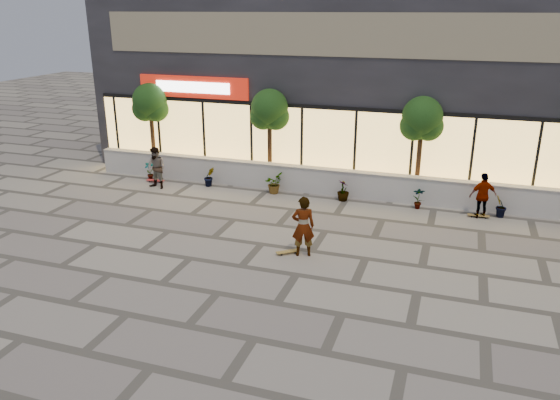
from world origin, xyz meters
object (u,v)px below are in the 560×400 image
(tree_mideast, at_px, (422,121))
(skateboard_left, at_px, (155,180))
(tree_west, at_px, (150,105))
(skater_right_near, at_px, (483,196))
(skateboard_right_near, at_px, (479,216))
(tree_midwest, at_px, (270,112))
(skateboard_center, at_px, (288,252))
(skater_center, at_px, (303,226))
(skater_left, at_px, (156,168))

(tree_mideast, bearing_deg, skateboard_left, -171.95)
(tree_west, distance_m, skateboard_left, 3.39)
(skater_right_near, bearing_deg, skateboard_right_near, -3.00)
(tree_midwest, bearing_deg, skateboard_center, -66.14)
(tree_mideast, xyz_separation_m, skateboard_center, (-3.13, -6.48, -2.91))
(tree_west, height_order, skateboard_center, tree_west)
(tree_west, distance_m, skateboard_right_near, 14.19)
(tree_west, bearing_deg, skateboard_right_near, -6.20)
(skater_center, xyz_separation_m, skater_left, (-7.40, 4.24, -0.07))
(tree_west, bearing_deg, skateboard_left, -59.18)
(skater_center, bearing_deg, skateboard_right_near, -156.05)
(tree_mideast, height_order, skateboard_center, tree_mideast)
(tree_west, xyz_separation_m, skater_left, (1.41, -2.18, -2.14))
(skater_left, bearing_deg, skateboard_right_near, 14.29)
(tree_midwest, xyz_separation_m, tree_mideast, (6.00, 0.00, 0.00))
(skater_right_near, bearing_deg, skater_center, 22.41)
(tree_mideast, height_order, skateboard_left, tree_mideast)
(skateboard_right_near, bearing_deg, skater_center, -136.76)
(tree_midwest, height_order, skater_left, tree_midwest)
(skateboard_center, bearing_deg, tree_west, 104.31)
(tree_west, bearing_deg, skater_center, -36.05)
(skater_left, bearing_deg, tree_mideast, 23.35)
(skater_left, height_order, skater_right_near, skater_left)
(tree_midwest, xyz_separation_m, skater_right_near, (8.37, -1.48, -2.17))
(skateboard_left, height_order, skateboard_right_near, skateboard_left)
(tree_midwest, distance_m, skateboard_right_near, 8.93)
(tree_west, xyz_separation_m, skateboard_center, (8.37, -6.48, -2.91))
(skater_right_near, height_order, skateboard_center, skater_right_near)
(tree_mideast, height_order, skateboard_right_near, tree_mideast)
(skater_left, height_order, skateboard_right_near, skater_left)
(skateboard_center, height_order, skateboard_right_near, skateboard_right_near)
(tree_midwest, bearing_deg, skateboard_left, -161.96)
(tree_mideast, xyz_separation_m, skater_right_near, (2.37, -1.48, -2.17))
(tree_west, height_order, skateboard_right_near, tree_west)
(tree_west, relative_size, skater_left, 2.31)
(tree_mideast, distance_m, skater_left, 10.54)
(tree_mideast, height_order, skater_right_near, tree_mideast)
(skateboard_left, bearing_deg, skateboard_center, -38.48)
(skateboard_center, bearing_deg, skateboard_right_near, 4.56)
(skateboard_left, bearing_deg, skater_right_near, -4.69)
(tree_mideast, xyz_separation_m, skateboard_right_near, (2.31, -1.50, -2.91))
(tree_mideast, bearing_deg, skater_left, -167.80)
(tree_mideast, bearing_deg, skater_center, -112.70)
(tree_west, xyz_separation_m, tree_midwest, (5.50, 0.00, 0.00))
(tree_mideast, xyz_separation_m, skater_center, (-2.68, -6.42, -2.06))
(tree_west, height_order, skateboard_left, tree_west)
(skater_left, relative_size, skateboard_left, 2.19)
(tree_west, bearing_deg, skater_left, -57.02)
(tree_west, xyz_separation_m, tree_mideast, (11.50, 0.00, 0.00))
(skater_right_near, bearing_deg, skateboard_center, 20.36)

